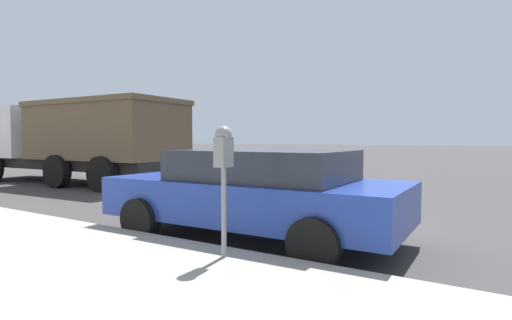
{
  "coord_description": "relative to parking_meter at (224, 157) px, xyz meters",
  "views": [
    {
      "loc": [
        -6.2,
        -3.37,
        1.51
      ],
      "look_at": [
        -2.05,
        -0.79,
        1.27
      ],
      "focal_mm": 28.0,
      "sensor_mm": 36.0,
      "label": 1
    }
  ],
  "objects": [
    {
      "name": "ground_plane",
      "position": [
        2.58,
        0.68,
        -1.32
      ],
      "size": [
        220.0,
        220.0,
        0.0
      ],
      "primitive_type": "plane",
      "color": "#3D3A3A"
    },
    {
      "name": "dump_truck",
      "position": [
        4.97,
        10.03,
        0.29
      ],
      "size": [
        3.2,
        8.52,
        2.79
      ],
      "rotation": [
        0.0,
        0.0,
        0.04
      ],
      "color": "black",
      "rests_on": "ground_plane"
    },
    {
      "name": "parking_meter",
      "position": [
        0.0,
        0.0,
        0.0
      ],
      "size": [
        0.21,
        0.19,
        1.5
      ],
      "color": "gray",
      "rests_on": "sidewalk"
    },
    {
      "name": "car_blue",
      "position": [
        1.49,
        0.5,
        -0.58
      ],
      "size": [
        2.21,
        4.56,
        1.36
      ],
      "rotation": [
        0.0,
        0.0,
        0.02
      ],
      "color": "navy",
      "rests_on": "ground_plane"
    }
  ]
}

